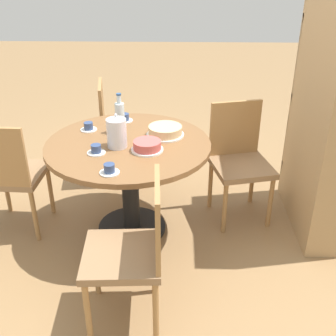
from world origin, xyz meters
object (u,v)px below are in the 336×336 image
Objects in this scene: chair_c at (239,158)px; cup_b at (96,150)px; cake_main at (165,131)px; chair_b at (133,249)px; bookshelf at (323,116)px; cup_d at (109,170)px; water_bottle at (120,117)px; cup_c at (125,118)px; cake_second at (147,146)px; chair_d at (119,128)px; chair_a at (10,173)px; cup_a at (89,127)px; coffee_pot at (117,132)px.

chair_c reaches higher than cup_b.
chair_b is at bearing -8.32° from cake_main.
chair_c is at bearing 78.93° from bookshelf.
cake_main reaches higher than cup_d.
water_bottle is 2.40× the size of cup_c.
cake_second is at bearing 174.33° from chair_b.
cake_main is 0.42m from cup_c.
chair_b is 1.03m from cake_main.
chair_c and chair_d have the same top height.
cup_d is at bearing -28.92° from cake_main.
water_bottle is 0.34m from cake_main.
water_bottle is at bearing 88.62° from bookshelf.
chair_a is 1.26m from chair_b.
cup_a is at bearing -158.93° from cup_d.
water_bottle is (-0.25, -0.01, 0.01)m from coffee_pot.
bookshelf is at bearing 102.58° from cake_second.
bookshelf reaches higher than cup_c.
chair_a is 3.78× the size of coffee_pot.
cup_b is (0.36, -0.12, -0.09)m from water_bottle.
cup_c is (-0.43, 0.78, 0.26)m from chair_a.
cake_second is (-0.73, 0.03, 0.27)m from chair_b.
cup_a is (-0.08, -0.56, -0.01)m from cake_main.
chair_c reaches higher than cup_c.
cake_second is at bearing 147.42° from cup_d.
chair_d is 0.68m from cup_a.
cup_d is at bearing -160.48° from chair_b.
cake_main is 1.25× the size of cake_second.
chair_a is 7.41× the size of cup_d.
water_bottle is (0.07, -0.89, 0.36)m from chair_c.
bookshelf is at bearing 98.64° from coffee_pot.
cake_main is at bearing -169.50° from chair_a.
water_bottle is 0.38m from cake_second.
chair_b is at bearing 21.70° from cup_a.
chair_d is 0.75m from water_bottle.
cake_main is (0.70, 0.44, 0.27)m from chair_d.
chair_b reaches higher than cake_second.
cup_a is (-0.24, 0.54, 0.26)m from chair_a.
cup_c is at bearing 127.21° from cup_a.
cup_c is (-0.52, -0.21, -0.01)m from cake_second.
cup_d is at bearing 0.42° from cup_c.
cake_second is 1.77× the size of cup_d.
chair_d is 3.78× the size of coffee_pot.
chair_c is at bearing 80.81° from cup_c.
cup_b is at bearing -154.61° from cup_d.
cake_second reaches higher than cup_c.
chair_d is (-0.86, 0.67, 0.00)m from chair_a.
chair_a reaches higher than cake_second.
cup_c is at bearing 157.47° from chair_c.
cup_a is at bearing -138.21° from coffee_pot.
cake_second is at bearing 102.58° from bookshelf.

